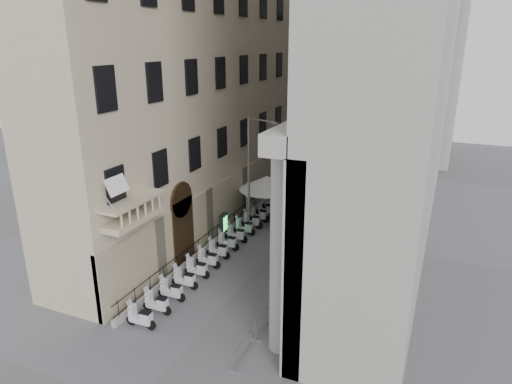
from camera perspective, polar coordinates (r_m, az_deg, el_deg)
left_building at (r=38.30m, az=-5.36°, el=22.56°), size 5.00×36.00×34.00m
far_building at (r=60.63m, az=13.90°, el=18.72°), size 22.00×10.00×30.00m
iron_fence at (r=36.11m, az=-3.08°, el=-4.76°), size 0.30×28.00×1.40m
blue_awning at (r=40.81m, az=12.72°, el=-2.40°), size 1.60×3.00×3.00m
flag at (r=26.30m, az=-15.42°, el=-15.05°), size 1.00×1.40×8.20m
scooter_0 at (r=25.51m, az=-14.08°, el=-16.08°), size 1.41×0.59×1.50m
scooter_1 at (r=26.46m, az=-12.17°, el=-14.54°), size 1.41×0.59×1.50m
scooter_2 at (r=27.45m, az=-10.41°, el=-13.10°), size 1.41×0.59×1.50m
scooter_3 at (r=28.48m, az=-8.80°, el=-11.75°), size 1.41×0.59×1.50m
scooter_4 at (r=29.55m, az=-7.31°, el=-10.49°), size 1.41×0.59×1.50m
scooter_5 at (r=30.64m, az=-5.94°, el=-9.31°), size 1.41×0.59×1.50m
scooter_6 at (r=31.77m, az=-4.68°, el=-8.21°), size 1.41×0.59×1.50m
scooter_7 at (r=32.92m, az=-3.51°, el=-7.18°), size 1.41×0.59×1.50m
scooter_8 at (r=34.09m, az=-2.42°, el=-6.22°), size 1.41×0.59×1.50m
scooter_9 at (r=35.28m, az=-1.41°, el=-5.32°), size 1.41×0.59×1.50m
scooter_10 at (r=36.49m, az=-0.47°, el=-4.48°), size 1.41×0.59×1.50m
scooter_11 at (r=37.71m, az=0.41°, el=-3.69°), size 1.41×0.59×1.50m
scooter_12 at (r=38.96m, az=1.23°, el=-2.95°), size 1.41×0.59×1.50m
scooter_13 at (r=40.21m, az=2.00°, el=-2.26°), size 1.41×0.59×1.50m
barrier_0 at (r=22.97m, az=-1.34°, el=-19.85°), size 0.60×2.40×1.10m
barrier_1 at (r=24.81m, az=1.15°, el=-16.55°), size 0.60×2.40×1.10m
barrier_2 at (r=26.76m, az=3.21°, el=-13.70°), size 0.60×2.40×1.10m
barrier_3 at (r=28.80m, az=4.95°, el=-11.23°), size 0.60×2.40×1.10m
barrier_4 at (r=30.90m, az=6.43°, el=-9.08°), size 0.60×2.40×1.10m
barrier_5 at (r=33.06m, az=7.71°, el=-7.20°), size 0.60×2.40×1.10m
barrier_6 at (r=35.26m, az=8.82°, el=-5.56°), size 0.60×2.40×1.10m
barrier_7 at (r=37.50m, az=9.79°, el=-4.11°), size 0.60×2.40×1.10m
barrier_8 at (r=39.77m, az=10.65°, el=-2.82°), size 0.60×2.40×1.10m
barrier_9 at (r=42.07m, az=11.41°, el=-1.67°), size 0.60×2.40×1.10m
security_tent at (r=36.58m, az=2.15°, el=0.76°), size 4.57×4.57×3.71m
street_lamp at (r=33.76m, az=-0.47°, el=3.26°), size 2.77×1.21×8.94m
info_kiosk at (r=34.45m, az=-4.05°, el=-4.22°), size 0.35×0.92×1.91m
pedestrian_a at (r=40.55m, az=7.15°, el=-0.84°), size 0.69×0.48×1.82m
pedestrian_b at (r=40.71m, az=6.92°, el=-0.79°), size 1.09×1.03×1.78m
pedestrian_c at (r=42.83m, az=8.93°, el=0.15°), size 1.07×1.01×1.84m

